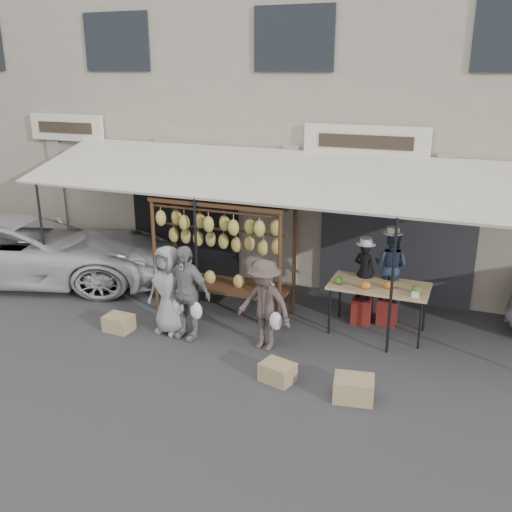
{
  "coord_description": "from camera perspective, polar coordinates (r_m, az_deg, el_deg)",
  "views": [
    {
      "loc": [
        3.65,
        -7.5,
        4.5
      ],
      "look_at": [
        0.06,
        1.4,
        1.3
      ],
      "focal_mm": 40.0,
      "sensor_mm": 36.0,
      "label": 1
    }
  ],
  "objects": [
    {
      "name": "banana_rack",
      "position": [
        10.47,
        -3.41,
        2.18
      ],
      "size": [
        2.6,
        0.9,
        2.24
      ],
      "color": "#4A2E17",
      "rests_on": "ground_plane"
    },
    {
      "name": "crate_far",
      "position": [
        10.53,
        -13.56,
        -6.53
      ],
      "size": [
        0.5,
        0.38,
        0.29
      ],
      "primitive_type": "cube",
      "rotation": [
        0.0,
        0.0,
        -0.04
      ],
      "color": "tan",
      "rests_on": "ground_plane"
    },
    {
      "name": "customer_left",
      "position": [
        10.07,
        -8.77,
        -3.36
      ],
      "size": [
        0.84,
        0.61,
        1.59
      ],
      "primitive_type": "imported",
      "rotation": [
        0.0,
        0.0,
        -0.15
      ],
      "color": "gray",
      "rests_on": "ground_plane"
    },
    {
      "name": "crate_near_b",
      "position": [
        8.39,
        9.73,
        -12.94
      ],
      "size": [
        0.63,
        0.52,
        0.34
      ],
      "primitive_type": "cube",
      "rotation": [
        0.0,
        0.0,
        0.18
      ],
      "color": "tan",
      "rests_on": "ground_plane"
    },
    {
      "name": "stool_left",
      "position": [
        10.69,
        10.53,
        -5.38
      ],
      "size": [
        0.39,
        0.39,
        0.47
      ],
      "primitive_type": "cube",
      "rotation": [
        0.0,
        0.0,
        0.17
      ],
      "color": "maroon",
      "rests_on": "ground_plane"
    },
    {
      "name": "van",
      "position": [
        13.4,
        -22.8,
        2.0
      ],
      "size": [
        5.44,
        3.7,
        2.08
      ],
      "primitive_type": "imported",
      "rotation": [
        0.0,
        0.0,
        1.88
      ],
      "color": "silver",
      "rests_on": "ground_plane"
    },
    {
      "name": "vendor_right",
      "position": [
        10.44,
        13.32,
        -0.96
      ],
      "size": [
        0.7,
        0.6,
        1.28
      ],
      "primitive_type": "imported",
      "rotation": [
        0.0,
        0.0,
        2.94
      ],
      "color": "#26344E",
      "rests_on": "stool_right"
    },
    {
      "name": "crate_near_a",
      "position": [
        8.72,
        2.17,
        -11.53
      ],
      "size": [
        0.56,
        0.48,
        0.29
      ],
      "primitive_type": "cube",
      "rotation": [
        0.0,
        0.0,
        -0.25
      ],
      "color": "tan",
      "rests_on": "ground_plane"
    },
    {
      "name": "customer_mid",
      "position": [
        9.82,
        -7.05,
        -3.63
      ],
      "size": [
        1.02,
        0.53,
        1.67
      ],
      "primitive_type": "imported",
      "rotation": [
        0.0,
        0.0,
        -0.13
      ],
      "color": "gray",
      "rests_on": "ground_plane"
    },
    {
      "name": "customer_right",
      "position": [
        9.38,
        0.85,
        -4.92
      ],
      "size": [
        1.1,
        0.76,
        1.56
      ],
      "primitive_type": "imported",
      "rotation": [
        0.0,
        0.0,
        -0.2
      ],
      "color": "#4D3E3B",
      "rests_on": "ground_plane"
    },
    {
      "name": "shophouse",
      "position": [
        14.49,
        7.57,
        14.91
      ],
      "size": [
        24.0,
        6.15,
        7.3
      ],
      "color": "tan",
      "rests_on": "ground_plane"
    },
    {
      "name": "vendor_left",
      "position": [
        10.41,
        10.78,
        -1.47
      ],
      "size": [
        0.44,
        0.34,
        1.08
      ],
      "primitive_type": "imported",
      "rotation": [
        0.0,
        0.0,
        2.92
      ],
      "color": "black",
      "rests_on": "stool_left"
    },
    {
      "name": "awning",
      "position": [
        10.61,
        1.51,
        7.97
      ],
      "size": [
        10.0,
        2.35,
        2.92
      ],
      "color": "#B9B6A1",
      "rests_on": "ground_plane"
    },
    {
      "name": "stool_right",
      "position": [
        10.76,
        12.98,
        -5.38
      ],
      "size": [
        0.4,
        0.4,
        0.48
      ],
      "primitive_type": "cube",
      "rotation": [
        0.0,
        0.0,
        0.17
      ],
      "color": "maroon",
      "rests_on": "ground_plane"
    },
    {
      "name": "produce_table",
      "position": [
        10.11,
        12.18,
        -3.09
      ],
      "size": [
        1.7,
        0.9,
        1.04
      ],
      "color": "tan",
      "rests_on": "ground_plane"
    },
    {
      "name": "ground_plane",
      "position": [
        9.48,
        -3.58,
        -9.94
      ],
      "size": [
        90.0,
        90.0,
        0.0
      ],
      "primitive_type": "plane",
      "color": "#2D2D30"
    }
  ]
}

